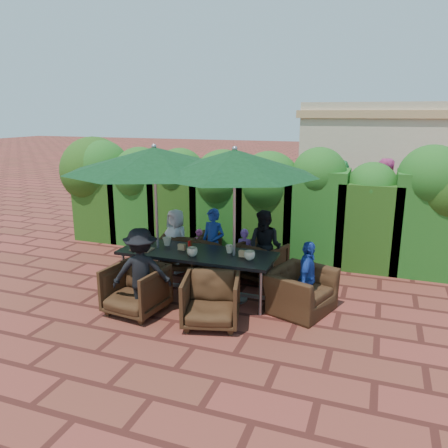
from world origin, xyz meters
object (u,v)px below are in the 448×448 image
(chair_end_right, at_px, (300,284))
(chair_near_right, at_px, (211,298))
(umbrella_left, at_px, (154,159))
(chair_far_left, at_px, (183,249))
(dining_table, at_px, (197,256))
(chair_far_right, at_px, (262,259))
(umbrella_right, at_px, (235,163))
(chair_near_left, at_px, (136,287))
(chair_far_mid, at_px, (221,256))

(chair_end_right, bearing_deg, chair_near_right, 148.43)
(umbrella_left, bearing_deg, chair_far_left, 91.55)
(dining_table, relative_size, chair_near_right, 3.18)
(dining_table, xyz_separation_m, chair_far_right, (0.81, 1.06, -0.30))
(chair_far_left, distance_m, chair_far_right, 1.55)
(umbrella_right, distance_m, chair_near_left, 2.38)
(umbrella_right, height_order, chair_near_right, umbrella_right)
(chair_far_mid, xyz_separation_m, chair_near_left, (-0.69, -1.83, 0.00))
(umbrella_left, xyz_separation_m, chair_near_left, (0.11, -0.92, -1.81))
(chair_near_left, bearing_deg, chair_far_left, 100.81)
(chair_far_left, bearing_deg, dining_table, 110.95)
(dining_table, bearing_deg, chair_end_right, 0.45)
(umbrella_left, bearing_deg, chair_near_left, -83.21)
(dining_table, xyz_separation_m, umbrella_left, (-0.72, 0.02, 1.54))
(umbrella_left, xyz_separation_m, chair_far_right, (1.53, 1.05, -1.84))
(chair_far_right, distance_m, chair_end_right, 1.37)
(chair_far_left, relative_size, chair_far_mid, 0.99)
(chair_far_left, xyz_separation_m, chair_near_right, (1.34, -1.92, 0.00))
(chair_near_left, height_order, chair_near_right, chair_near_left)
(chair_end_right, bearing_deg, chair_near_left, 131.25)
(chair_far_left, xyz_separation_m, chair_end_right, (2.43, -1.03, 0.03))
(dining_table, distance_m, umbrella_right, 1.66)
(umbrella_right, distance_m, chair_far_left, 2.49)
(chair_far_mid, height_order, chair_far_right, chair_far_mid)
(umbrella_right, bearing_deg, chair_end_right, -1.31)
(umbrella_right, bearing_deg, dining_table, -176.56)
(umbrella_right, bearing_deg, umbrella_left, -179.05)
(chair_far_left, height_order, chair_far_right, chair_far_left)
(chair_far_right, bearing_deg, umbrella_right, 100.02)
(chair_near_left, bearing_deg, umbrella_left, 103.57)
(dining_table, relative_size, chair_end_right, 2.61)
(chair_far_mid, bearing_deg, umbrella_left, 71.40)
(umbrella_right, relative_size, chair_far_right, 3.41)
(umbrella_right, bearing_deg, chair_near_right, -92.06)
(chair_near_left, xyz_separation_m, chair_end_right, (2.30, 0.92, 0.02))
(chair_far_left, bearing_deg, umbrella_right, 129.14)
(chair_near_left, distance_m, chair_end_right, 2.47)
(umbrella_left, bearing_deg, chair_near_right, -34.16)
(chair_far_mid, relative_size, chair_near_right, 1.01)
(chair_far_right, bearing_deg, chair_end_right, 150.14)
(chair_far_right, relative_size, chair_near_left, 0.92)
(chair_far_right, bearing_deg, chair_far_mid, 30.94)
(chair_near_right, distance_m, chair_end_right, 1.41)
(chair_far_mid, bearing_deg, chair_end_right, 173.33)
(umbrella_right, height_order, chair_far_left, umbrella_right)
(dining_table, height_order, chair_near_left, chair_near_left)
(umbrella_left, xyz_separation_m, chair_far_mid, (0.80, 0.91, -1.81))
(umbrella_right, relative_size, chair_near_left, 3.14)
(umbrella_right, xyz_separation_m, chair_far_right, (0.18, 1.02, -1.84))
(umbrella_right, height_order, chair_far_right, umbrella_right)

